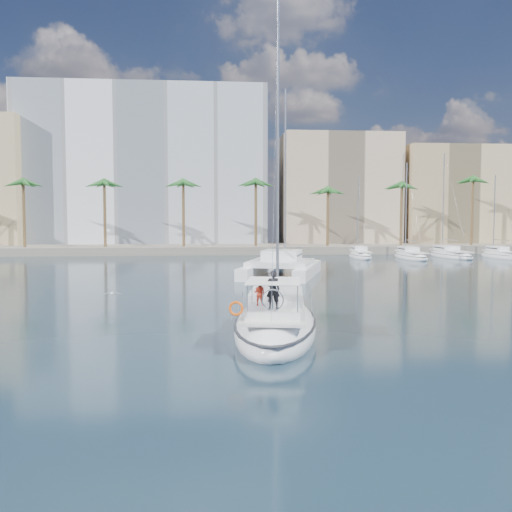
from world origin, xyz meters
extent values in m
plane|color=black|center=(0.00, 0.00, 0.00)|extent=(160.00, 160.00, 0.00)
cube|color=gray|center=(0.00, 61.00, 0.60)|extent=(120.00, 14.00, 1.20)
cube|color=white|center=(-12.00, 73.00, 14.00)|extent=(42.00, 16.00, 28.00)
cube|color=tan|center=(22.00, 70.00, 10.00)|extent=(20.00, 14.00, 20.00)
cube|color=tan|center=(42.00, 68.00, 9.00)|extent=(18.00, 12.00, 18.00)
cylinder|color=brown|center=(0.00, 57.00, 5.25)|extent=(0.44, 0.44, 10.50)
sphere|color=#215921|center=(0.00, 57.00, 10.50)|extent=(3.60, 3.60, 3.60)
cylinder|color=brown|center=(34.00, 57.00, 5.25)|extent=(0.44, 0.44, 10.50)
sphere|color=#215921|center=(34.00, 57.00, 10.50)|extent=(3.60, 3.60, 3.60)
ellipsoid|color=white|center=(1.75, -3.13, 0.38)|extent=(5.86, 12.83, 2.57)
ellipsoid|color=black|center=(1.75, -3.13, 0.74)|extent=(5.91, 12.96, 0.18)
cube|color=silver|center=(1.71, -3.36, 1.35)|extent=(4.24, 9.60, 0.12)
cube|color=white|center=(1.94, -1.95, 1.71)|extent=(3.26, 4.41, 0.60)
cube|color=black|center=(1.94, -1.95, 1.73)|extent=(3.20, 3.95, 0.14)
cylinder|color=#B7BABF|center=(2.17, -0.54, 9.52)|extent=(0.15, 0.15, 16.21)
cylinder|color=#B7BABF|center=(1.77, -3.01, 2.91)|extent=(0.90, 4.95, 0.11)
cube|color=white|center=(1.33, -5.71, 1.59)|extent=(2.81, 3.43, 0.36)
cube|color=white|center=(1.32, -5.82, 2.96)|extent=(2.81, 3.43, 0.04)
torus|color=silver|center=(1.15, -6.88, 2.26)|extent=(0.95, 0.21, 0.96)
torus|color=#D94C0B|center=(-0.42, -7.11, 1.96)|extent=(0.65, 0.29, 0.64)
imported|color=black|center=(1.25, -6.12, 2.61)|extent=(0.63, 0.43, 1.68)
imported|color=#B02D1B|center=(0.74, -5.20, 2.34)|extent=(0.69, 0.64, 1.14)
cube|color=white|center=(3.40, 25.30, 0.55)|extent=(4.99, 12.47, 1.10)
cube|color=white|center=(8.31, 23.74, 0.55)|extent=(4.99, 12.47, 1.10)
cube|color=white|center=(5.66, 23.92, 1.30)|extent=(7.60, 8.40, 0.50)
cube|color=white|center=(5.86, 24.52, 2.00)|extent=(4.48, 4.69, 1.00)
cube|color=black|center=(5.86, 24.52, 2.05)|extent=(4.35, 4.21, 0.18)
cylinder|color=#B7BABF|center=(6.43, 26.34, 9.97)|extent=(0.18, 0.18, 16.93)
ellipsoid|color=silver|center=(-7.58, 5.99, 0.90)|extent=(0.23, 0.43, 0.21)
sphere|color=silver|center=(-7.58, 6.19, 0.92)|extent=(0.11, 0.11, 0.11)
cube|color=gray|center=(-7.89, 5.99, 0.93)|extent=(0.50, 0.18, 0.12)
cube|color=gray|center=(-7.28, 5.99, 0.93)|extent=(0.50, 0.18, 0.12)
camera|label=1|loc=(-1.75, -30.71, 5.82)|focal=40.00mm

